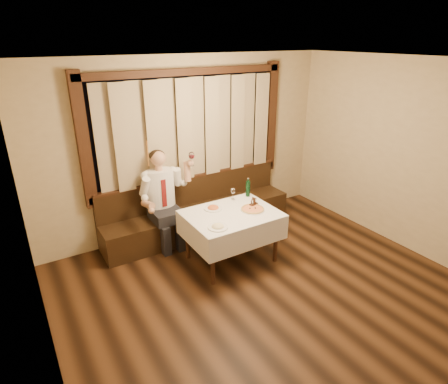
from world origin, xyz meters
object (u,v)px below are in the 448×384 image
pasta_red (213,207)px  green_bottle (248,189)px  pizza (253,209)px  banquette (198,214)px  pasta_cream (218,225)px  cruet_caddy (254,203)px  seated_man (163,193)px  dining_table (231,220)px

pasta_red → green_bottle: bearing=9.9°
pizza → green_bottle: size_ratio=1.16×
banquette → pasta_red: size_ratio=12.19×
pizza → pasta_red: (-0.46, 0.33, 0.02)m
pasta_cream → cruet_caddy: size_ratio=2.00×
pizza → seated_man: bearing=132.5°
cruet_caddy → pizza: bearing=-141.0°
green_bottle → seated_man: size_ratio=0.20×
banquette → pizza: (0.30, -1.10, 0.46)m
green_bottle → dining_table: bearing=-145.5°
pasta_red → cruet_caddy: size_ratio=1.99×
green_bottle → cruet_caddy: 0.37m
banquette → dining_table: (0.00, -1.02, 0.34)m
pizza → banquette: bearing=105.3°
pasta_red → seated_man: 0.84m
pizza → cruet_caddy: bearing=48.7°
banquette → green_bottle: size_ratio=10.76×
pasta_cream → pasta_red: bearing=66.4°
banquette → pizza: size_ratio=9.27×
green_bottle → seated_man: bearing=153.9°
green_bottle → seated_man: seated_man is taller
pasta_cream → green_bottle: size_ratio=0.89×
banquette → pizza: bearing=-74.7°
banquette → dining_table: bearing=-90.0°
banquette → cruet_caddy: (0.40, -1.00, 0.49)m
pizza → cruet_caddy: size_ratio=2.62×
banquette → pasta_cream: bearing=-106.5°
pasta_cream → seated_man: seated_man is taller
dining_table → seated_man: (-0.63, 0.93, 0.21)m
pizza → pasta_cream: bearing=-164.1°
banquette → pasta_cream: 1.44m
pasta_cream → seated_man: 1.24m
banquette → pasta_cream: (-0.38, -1.30, 0.48)m
dining_table → cruet_caddy: bearing=3.7°
pizza → green_bottle: green_bottle is taller
pizza → cruet_caddy: 0.15m
pasta_red → cruet_caddy: cruet_caddy is taller
pizza → seated_man: 1.38m
pasta_red → pasta_cream: size_ratio=0.99×
pizza → green_bottle: 0.51m
green_bottle → banquette: bearing=128.8°
seated_man → pasta_red: bearing=-55.5°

